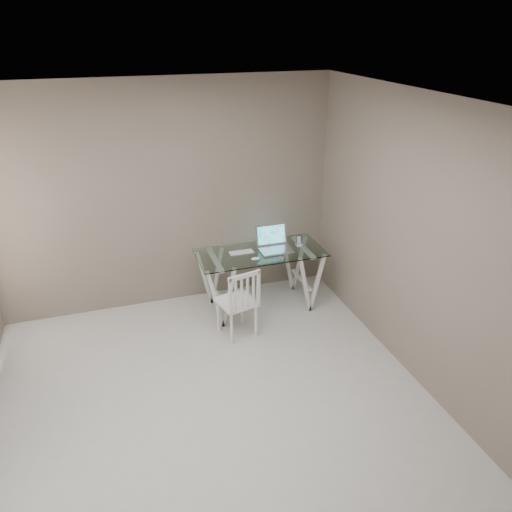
# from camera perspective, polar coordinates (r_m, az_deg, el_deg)

# --- Properties ---
(room) EXTENTS (4.50, 4.52, 2.71)m
(room) POSITION_cam_1_polar(r_m,az_deg,el_deg) (3.75, -6.22, 1.43)
(room) COLOR #B4B1AD
(room) RESTS_ON ground
(desk) EXTENTS (1.50, 0.70, 0.75)m
(desk) POSITION_cam_1_polar(r_m,az_deg,el_deg) (6.05, 0.46, -2.64)
(desk) COLOR silver
(desk) RESTS_ON ground
(chair) EXTENTS (0.46, 0.46, 0.84)m
(chair) POSITION_cam_1_polar(r_m,az_deg,el_deg) (5.46, -1.87, -5.08)
(chair) COLOR white
(chair) RESTS_ON ground
(laptop) EXTENTS (0.38, 0.33, 0.27)m
(laptop) POSITION_cam_1_polar(r_m,az_deg,el_deg) (5.96, 2.05, 1.44)
(laptop) COLOR #B8B7BC
(laptop) RESTS_ON desk
(keyboard) EXTENTS (0.30, 0.13, 0.01)m
(keyboard) POSITION_cam_1_polar(r_m,az_deg,el_deg) (5.87, -1.69, 0.42)
(keyboard) COLOR silver
(keyboard) RESTS_ON desk
(mouse) EXTENTS (0.10, 0.06, 0.03)m
(mouse) POSITION_cam_1_polar(r_m,az_deg,el_deg) (5.69, -0.07, -0.32)
(mouse) COLOR white
(mouse) RESTS_ON desk
(phone_dock) EXTENTS (0.07, 0.07, 0.12)m
(phone_dock) POSITION_cam_1_polar(r_m,az_deg,el_deg) (6.08, 4.91, 1.53)
(phone_dock) COLOR white
(phone_dock) RESTS_ON desk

